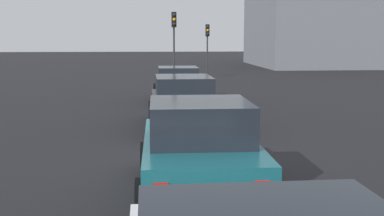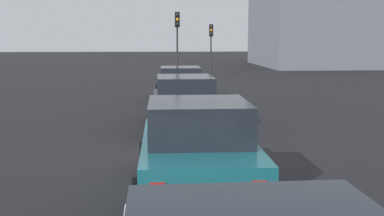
{
  "view_description": "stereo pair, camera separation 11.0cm",
  "coord_description": "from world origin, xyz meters",
  "px_view_note": "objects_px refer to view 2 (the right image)",
  "views": [
    {
      "loc": [
        -10.17,
        0.87,
        2.69
      ],
      "look_at": [
        0.3,
        0.01,
        1.15
      ],
      "focal_mm": 45.32,
      "sensor_mm": 36.0,
      "label": 1
    },
    {
      "loc": [
        -10.18,
        0.76,
        2.69
      ],
      "look_at": [
        0.3,
        0.01,
        1.15
      ],
      "focal_mm": 45.32,
      "sensor_mm": 36.0,
      "label": 2
    }
  ],
  "objects_px": {
    "car_black_second": "(184,103)",
    "traffic_light_near_left": "(177,32)",
    "car_grey_lead": "(180,85)",
    "car_teal_third": "(198,149)",
    "traffic_light_near_right": "(211,38)"
  },
  "relations": [
    {
      "from": "car_grey_lead",
      "to": "traffic_light_near_right",
      "type": "xyz_separation_m",
      "value": [
        16.26,
        -3.1,
        1.91
      ]
    },
    {
      "from": "traffic_light_near_left",
      "to": "car_grey_lead",
      "type": "bearing_deg",
      "value": -5.7
    },
    {
      "from": "car_teal_third",
      "to": "traffic_light_near_left",
      "type": "xyz_separation_m",
      "value": [
        21.11,
        -0.53,
        2.22
      ]
    },
    {
      "from": "car_teal_third",
      "to": "traffic_light_near_left",
      "type": "bearing_deg",
      "value": -0.98
    },
    {
      "from": "car_black_second",
      "to": "traffic_light_near_right",
      "type": "relative_size",
      "value": 1.24
    },
    {
      "from": "car_grey_lead",
      "to": "car_teal_third",
      "type": "distance_m",
      "value": 12.17
    },
    {
      "from": "traffic_light_near_right",
      "to": "car_teal_third",
      "type": "bearing_deg",
      "value": -8.95
    },
    {
      "from": "car_teal_third",
      "to": "traffic_light_near_left",
      "type": "relative_size",
      "value": 0.97
    },
    {
      "from": "car_black_second",
      "to": "traffic_light_near_left",
      "type": "height_order",
      "value": "traffic_light_near_left"
    },
    {
      "from": "car_grey_lead",
      "to": "traffic_light_near_left",
      "type": "xyz_separation_m",
      "value": [
        8.94,
        -0.26,
        2.28
      ]
    },
    {
      "from": "traffic_light_near_left",
      "to": "traffic_light_near_right",
      "type": "xyz_separation_m",
      "value": [
        7.32,
        -2.84,
        -0.37
      ]
    },
    {
      "from": "car_teal_third",
      "to": "traffic_light_near_left",
      "type": "height_order",
      "value": "traffic_light_near_left"
    },
    {
      "from": "car_grey_lead",
      "to": "traffic_light_near_left",
      "type": "distance_m",
      "value": 9.23
    },
    {
      "from": "car_grey_lead",
      "to": "traffic_light_near_left",
      "type": "relative_size",
      "value": 0.98
    },
    {
      "from": "car_black_second",
      "to": "car_teal_third",
      "type": "height_order",
      "value": "car_teal_third"
    }
  ]
}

